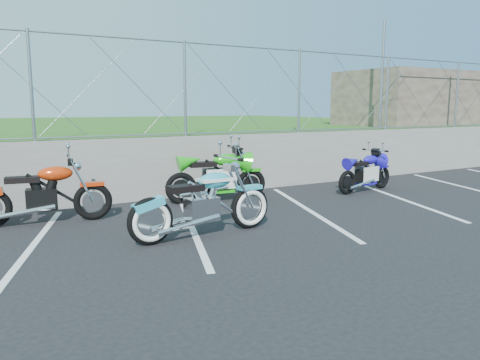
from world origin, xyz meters
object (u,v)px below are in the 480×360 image
cruiser_turquoise (205,205)px  naked_orange (45,196)px  sportbike_blue (366,174)px  sportbike_green (218,178)px

cruiser_turquoise → naked_orange: size_ratio=1.08×
naked_orange → sportbike_blue: naked_orange is taller
naked_orange → sportbike_blue: (6.81, -0.40, -0.07)m
naked_orange → sportbike_blue: size_ratio=1.22×
cruiser_turquoise → sportbike_blue: size_ratio=1.31×
sportbike_blue → sportbike_green: bearing=160.8°
naked_orange → sportbike_blue: 6.82m
cruiser_turquoise → naked_orange: 2.79m
cruiser_turquoise → sportbike_blue: 5.09m
cruiser_turquoise → naked_orange: bearing=131.5°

